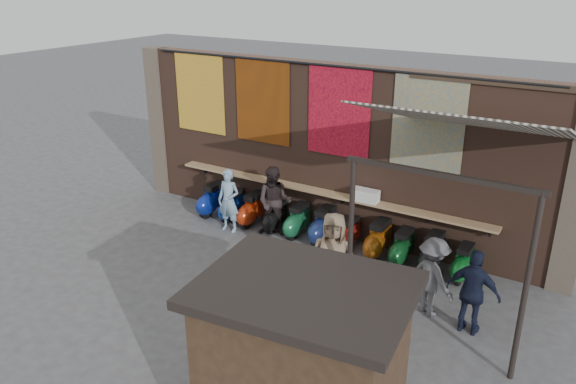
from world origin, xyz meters
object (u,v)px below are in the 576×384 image
object	(u,v)px
shopper_tan	(333,259)
scooter_stool_6	(348,234)
shelf_box	(365,195)
scooter_stool_1	(233,206)
shopper_grey	(433,277)
scooter_stool_7	(378,240)
scooter_stool_10	(463,263)
diner_right	(274,202)
scooter_stool_0	(213,200)
scooter_stool_4	(298,221)
shopper_navy	(473,293)
market_stall	(303,377)
scooter_stool_3	(276,217)
diner_left	(229,201)
scooter_stool_9	(432,254)
scooter_stool_5	(323,226)
scooter_stool_2	(253,210)
scooter_stool_8	(402,248)

from	to	relation	value
shopper_tan	scooter_stool_6	bearing A→B (deg)	88.96
shelf_box	scooter_stool_1	distance (m)	3.54
shopper_grey	shelf_box	bearing A→B (deg)	-10.65
scooter_stool_1	scooter_stool_7	world-z (taller)	scooter_stool_7
scooter_stool_6	scooter_stool_10	distance (m)	2.57
shelf_box	diner_right	size ratio (longest dim) A/B	0.36
scooter_stool_0	scooter_stool_4	world-z (taller)	scooter_stool_0
shopper_navy	market_stall	xyz separation A→B (m)	(-1.17, -3.78, 0.41)
scooter_stool_3	diner_left	size ratio (longest dim) A/B	0.47
scooter_stool_3	market_stall	distance (m)	6.81
scooter_stool_9	shopper_tan	distance (m)	2.48
scooter_stool_9	diner_left	xyz separation A→B (m)	(-4.81, -0.55, 0.36)
scooter_stool_5	diner_right	bearing A→B (deg)	-168.60
scooter_stool_10	market_stall	distance (m)	5.59
scooter_stool_5	diner_right	world-z (taller)	diner_right
scooter_stool_3	diner_right	xyz separation A→B (m)	(0.10, -0.21, 0.50)
scooter_stool_5	shopper_grey	world-z (taller)	shopper_grey
scooter_stool_4	scooter_stool_7	xyz separation A→B (m)	(2.03, 0.00, 0.03)
shelf_box	market_stall	world-z (taller)	market_stall
diner_right	shopper_grey	world-z (taller)	diner_right
scooter_stool_2	scooter_stool_6	size ratio (longest dim) A/B	1.10
scooter_stool_2	market_stall	world-z (taller)	market_stall
scooter_stool_2	scooter_stool_8	xyz separation A→B (m)	(3.87, -0.00, -0.02)
shopper_grey	shopper_tan	bearing A→B (deg)	48.45
diner_right	scooter_stool_3	bearing A→B (deg)	96.50
scooter_stool_1	scooter_stool_9	xyz separation A→B (m)	(5.12, -0.01, 0.04)
diner_left	diner_right	size ratio (longest dim) A/B	0.92
scooter_stool_2	scooter_stool_4	distance (m)	1.27
scooter_stool_9	scooter_stool_4	bearing A→B (deg)	179.40
scooter_stool_3	scooter_stool_5	size ratio (longest dim) A/B	0.85
scooter_stool_9	scooter_stool_2	bearing A→B (deg)	179.89
scooter_stool_6	shopper_navy	size ratio (longest dim) A/B	0.48
shopper_tan	market_stall	distance (m)	3.66
scooter_stool_10	shopper_grey	bearing A→B (deg)	-96.97
shelf_box	market_stall	bearing A→B (deg)	-73.16
scooter_stool_1	scooter_stool_2	xyz separation A→B (m)	(0.60, 0.00, 0.02)
shopper_navy	scooter_stool_6	bearing A→B (deg)	-25.14
scooter_stool_5	shopper_navy	world-z (taller)	shopper_navy
scooter_stool_2	scooter_stool_10	size ratio (longest dim) A/B	1.09
shelf_box	scooter_stool_3	xyz separation A→B (m)	(-2.15, -0.30, -0.91)
shelf_box	diner_left	bearing A→B (deg)	-164.15
scooter_stool_3	market_stall	size ratio (longest dim) A/B	0.31
scooter_stool_6	scooter_stool_9	distance (m)	1.94
market_stall	scooter_stool_1	bearing A→B (deg)	127.45
scooter_stool_4	scooter_stool_8	distance (m)	2.59
diner_left	market_stall	distance (m)	6.94
scooter_stool_7	shopper_tan	distance (m)	2.17
scooter_stool_9	market_stall	bearing A→B (deg)	-89.45
scooter_stool_0	diner_right	world-z (taller)	diner_right
diner_left	scooter_stool_1	bearing A→B (deg)	115.49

